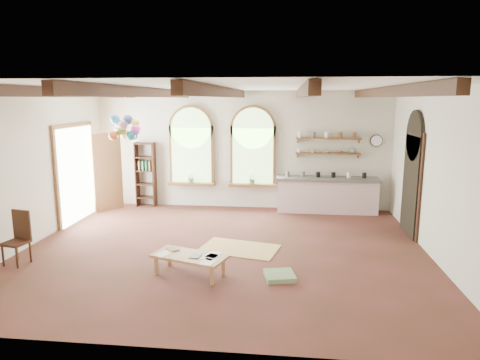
# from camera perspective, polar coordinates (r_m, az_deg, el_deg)

# --- Properties ---
(floor) EXTENTS (8.00, 8.00, 0.00)m
(floor) POSITION_cam_1_polar(r_m,az_deg,el_deg) (8.70, -2.16, -9.26)
(floor) COLOR brown
(floor) RESTS_ON ground
(ceiling_beams) EXTENTS (6.20, 6.80, 0.18)m
(ceiling_beams) POSITION_cam_1_polar(r_m,az_deg,el_deg) (8.18, -2.31, 11.61)
(ceiling_beams) COLOR #3A1D12
(ceiling_beams) RESTS_ON ceiling
(window_left) EXTENTS (1.30, 0.28, 2.20)m
(window_left) POSITION_cam_1_polar(r_m,az_deg,el_deg) (11.88, -6.48, 4.19)
(window_left) COLOR brown
(window_left) RESTS_ON floor
(window_right) EXTENTS (1.30, 0.28, 2.20)m
(window_right) POSITION_cam_1_polar(r_m,az_deg,el_deg) (11.63, 1.74, 4.11)
(window_right) COLOR brown
(window_right) RESTS_ON floor
(left_doorway) EXTENTS (0.10, 1.90, 2.50)m
(left_doorway) POSITION_cam_1_polar(r_m,az_deg,el_deg) (11.30, -21.01, 0.73)
(left_doorway) COLOR brown
(left_doorway) RESTS_ON floor
(right_doorway) EXTENTS (0.10, 1.30, 2.40)m
(right_doorway) POSITION_cam_1_polar(r_m,az_deg,el_deg) (10.14, 21.81, -0.69)
(right_doorway) COLOR black
(right_doorway) RESTS_ON floor
(kitchen_counter) EXTENTS (2.68, 0.62, 0.94)m
(kitchen_counter) POSITION_cam_1_polar(r_m,az_deg,el_deg) (11.61, 11.51, -1.90)
(kitchen_counter) COLOR beige
(kitchen_counter) RESTS_ON floor
(wall_shelf_lower) EXTENTS (1.70, 0.24, 0.04)m
(wall_shelf_lower) POSITION_cam_1_polar(r_m,az_deg,el_deg) (11.60, 11.63, 3.47)
(wall_shelf_lower) COLOR brown
(wall_shelf_lower) RESTS_ON wall_back
(wall_shelf_upper) EXTENTS (1.70, 0.24, 0.04)m
(wall_shelf_upper) POSITION_cam_1_polar(r_m,az_deg,el_deg) (11.56, 11.70, 5.44)
(wall_shelf_upper) COLOR brown
(wall_shelf_upper) RESTS_ON wall_back
(wall_clock) EXTENTS (0.32, 0.04, 0.32)m
(wall_clock) POSITION_cam_1_polar(r_m,az_deg,el_deg) (11.82, 17.73, 5.02)
(wall_clock) COLOR black
(wall_clock) RESTS_ON wall_back
(bookshelf) EXTENTS (0.53, 0.32, 1.80)m
(bookshelf) POSITION_cam_1_polar(r_m,az_deg,el_deg) (12.24, -12.47, 0.73)
(bookshelf) COLOR #3A1D12
(bookshelf) RESTS_ON floor
(coffee_table) EXTENTS (1.38, 0.94, 0.36)m
(coffee_table) POSITION_cam_1_polar(r_m,az_deg,el_deg) (7.46, -6.75, -10.20)
(coffee_table) COLOR tan
(coffee_table) RESTS_ON floor
(side_chair) EXTENTS (0.46, 0.46, 0.98)m
(side_chair) POSITION_cam_1_polar(r_m,az_deg,el_deg) (8.89, -27.56, -8.15)
(side_chair) COLOR #3A1D12
(side_chair) RESTS_ON floor
(floor_mat) EXTENTS (1.70, 1.26, 0.02)m
(floor_mat) POSITION_cam_1_polar(r_m,az_deg,el_deg) (8.74, -0.07, -9.11)
(floor_mat) COLOR tan
(floor_mat) RESTS_ON floor
(floor_cushion) EXTENTS (0.58, 0.58, 0.08)m
(floor_cushion) POSITION_cam_1_polar(r_m,az_deg,el_deg) (7.42, 5.30, -12.59)
(floor_cushion) COLOR #6C8C60
(floor_cushion) RESTS_ON floor
(water_jug_a) EXTENTS (0.28, 0.28, 0.53)m
(water_jug_a) POSITION_cam_1_polar(r_m,az_deg,el_deg) (11.77, 15.35, -3.13)
(water_jug_a) COLOR #5987BF
(water_jug_a) RESTS_ON floor
(water_jug_b) EXTENTS (0.32, 0.32, 0.63)m
(water_jug_b) POSITION_cam_1_polar(r_m,az_deg,el_deg) (11.79, 16.32, -2.96)
(water_jug_b) COLOR #5987BF
(water_jug_b) RESTS_ON floor
(balloon_cluster) EXTENTS (0.69, 0.76, 1.14)m
(balloon_cluster) POSITION_cam_1_polar(r_m,az_deg,el_deg) (10.05, -14.95, 6.72)
(balloon_cluster) COLOR white
(balloon_cluster) RESTS_ON floor
(table_book) EXTENTS (0.29, 0.31, 0.02)m
(table_book) POSITION_cam_1_polar(r_m,az_deg,el_deg) (7.72, -9.55, -9.14)
(table_book) COLOR olive
(table_book) RESTS_ON coffee_table
(tablet) EXTENTS (0.19, 0.26, 0.01)m
(tablet) POSITION_cam_1_polar(r_m,az_deg,el_deg) (7.38, -5.95, -10.01)
(tablet) COLOR black
(tablet) RESTS_ON coffee_table
(potted_plant_left) EXTENTS (0.27, 0.23, 0.30)m
(potted_plant_left) POSITION_cam_1_polar(r_m,az_deg,el_deg) (11.89, -6.52, 0.38)
(potted_plant_left) COLOR #598C4C
(potted_plant_left) RESTS_ON window_left
(potted_plant_right) EXTENTS (0.27, 0.23, 0.30)m
(potted_plant_right) POSITION_cam_1_polar(r_m,az_deg,el_deg) (11.64, 1.67, 0.22)
(potted_plant_right) COLOR #598C4C
(potted_plant_right) RESTS_ON window_right
(shelf_cup_a) EXTENTS (0.12, 0.10, 0.10)m
(shelf_cup_a) POSITION_cam_1_polar(r_m,az_deg,el_deg) (11.55, 7.93, 3.90)
(shelf_cup_a) COLOR white
(shelf_cup_a) RESTS_ON wall_shelf_lower
(shelf_cup_b) EXTENTS (0.10, 0.10, 0.09)m
(shelf_cup_b) POSITION_cam_1_polar(r_m,az_deg,el_deg) (11.57, 9.66, 3.85)
(shelf_cup_b) COLOR beige
(shelf_cup_b) RESTS_ON wall_shelf_lower
(shelf_bowl_a) EXTENTS (0.22, 0.22, 0.05)m
(shelf_bowl_a) POSITION_cam_1_polar(r_m,az_deg,el_deg) (11.59, 11.39, 3.71)
(shelf_bowl_a) COLOR beige
(shelf_bowl_a) RESTS_ON wall_shelf_lower
(shelf_bowl_b) EXTENTS (0.20, 0.20, 0.06)m
(shelf_bowl_b) POSITION_cam_1_polar(r_m,az_deg,el_deg) (11.63, 13.11, 3.68)
(shelf_bowl_b) COLOR #8C664C
(shelf_bowl_b) RESTS_ON wall_shelf_lower
(shelf_vase) EXTENTS (0.18, 0.18, 0.19)m
(shelf_vase) POSITION_cam_1_polar(r_m,az_deg,el_deg) (11.67, 14.83, 3.95)
(shelf_vase) COLOR slate
(shelf_vase) RESTS_ON wall_shelf_lower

